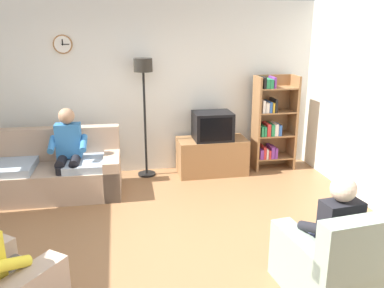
{
  "coord_description": "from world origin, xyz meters",
  "views": [
    {
      "loc": [
        -0.4,
        -3.73,
        2.31
      ],
      "look_at": [
        0.42,
        0.64,
        0.99
      ],
      "focal_mm": 37.41,
      "sensor_mm": 36.0,
      "label": 1
    }
  ],
  "objects_px": {
    "tv": "(213,126)",
    "person_in_right_armchair": "(332,228)",
    "person_on_couch": "(68,148)",
    "tv_stand": "(212,156)",
    "couch": "(52,173)",
    "floor_lamp": "(144,85)",
    "armchair_near_bookshelf": "(335,265)",
    "bookshelf": "(271,123)"
  },
  "relations": [
    {
      "from": "tv_stand",
      "to": "person_in_right_armchair",
      "type": "distance_m",
      "value": 3.15
    },
    {
      "from": "couch",
      "to": "tv_stand",
      "type": "bearing_deg",
      "value": 9.75
    },
    {
      "from": "tv",
      "to": "person_on_couch",
      "type": "bearing_deg",
      "value": -166.91
    },
    {
      "from": "tv_stand",
      "to": "couch",
      "type": "bearing_deg",
      "value": -170.25
    },
    {
      "from": "couch",
      "to": "bookshelf",
      "type": "height_order",
      "value": "bookshelf"
    },
    {
      "from": "person_on_couch",
      "to": "person_in_right_armchair",
      "type": "height_order",
      "value": "person_on_couch"
    },
    {
      "from": "tv",
      "to": "person_in_right_armchair",
      "type": "height_order",
      "value": "person_in_right_armchair"
    },
    {
      "from": "couch",
      "to": "tv",
      "type": "distance_m",
      "value": 2.49
    },
    {
      "from": "armchair_near_bookshelf",
      "to": "person_in_right_armchair",
      "type": "height_order",
      "value": "person_in_right_armchair"
    },
    {
      "from": "bookshelf",
      "to": "floor_lamp",
      "type": "xyz_separation_m",
      "value": [
        -2.07,
        0.03,
        0.67
      ]
    },
    {
      "from": "tv",
      "to": "person_in_right_armchair",
      "type": "distance_m",
      "value": 3.11
    },
    {
      "from": "tv_stand",
      "to": "floor_lamp",
      "type": "bearing_deg",
      "value": 174.63
    },
    {
      "from": "couch",
      "to": "tv_stand",
      "type": "xyz_separation_m",
      "value": [
        2.42,
        0.42,
        -0.03
      ]
    },
    {
      "from": "tv_stand",
      "to": "floor_lamp",
      "type": "xyz_separation_m",
      "value": [
        -1.05,
        0.1,
        1.16
      ]
    },
    {
      "from": "armchair_near_bookshelf",
      "to": "person_in_right_armchair",
      "type": "xyz_separation_m",
      "value": [
        -0.01,
        0.09,
        0.32
      ]
    },
    {
      "from": "tv_stand",
      "to": "person_in_right_armchair",
      "type": "bearing_deg",
      "value": -83.65
    },
    {
      "from": "floor_lamp",
      "to": "armchair_near_bookshelf",
      "type": "height_order",
      "value": "floor_lamp"
    },
    {
      "from": "floor_lamp",
      "to": "armchair_near_bookshelf",
      "type": "bearing_deg",
      "value": -66.86
    },
    {
      "from": "tv_stand",
      "to": "tv",
      "type": "relative_size",
      "value": 1.83
    },
    {
      "from": "tv",
      "to": "person_in_right_armchair",
      "type": "bearing_deg",
      "value": -83.6
    },
    {
      "from": "person_in_right_armchair",
      "to": "armchair_near_bookshelf",
      "type": "bearing_deg",
      "value": -83.65
    },
    {
      "from": "couch",
      "to": "floor_lamp",
      "type": "xyz_separation_m",
      "value": [
        1.36,
        0.51,
        1.14
      ]
    },
    {
      "from": "couch",
      "to": "armchair_near_bookshelf",
      "type": "height_order",
      "value": "same"
    },
    {
      "from": "person_on_couch",
      "to": "floor_lamp",
      "type": "bearing_deg",
      "value": 29.57
    },
    {
      "from": "tv_stand",
      "to": "tv",
      "type": "xyz_separation_m",
      "value": [
        -0.0,
        -0.02,
        0.51
      ]
    },
    {
      "from": "armchair_near_bookshelf",
      "to": "person_on_couch",
      "type": "height_order",
      "value": "person_on_couch"
    },
    {
      "from": "bookshelf",
      "to": "person_in_right_armchair",
      "type": "height_order",
      "value": "bookshelf"
    },
    {
      "from": "tv",
      "to": "bookshelf",
      "type": "bearing_deg",
      "value": 5.22
    },
    {
      "from": "person_in_right_armchair",
      "to": "person_on_couch",
      "type": "bearing_deg",
      "value": 134.04
    },
    {
      "from": "bookshelf",
      "to": "armchair_near_bookshelf",
      "type": "relative_size",
      "value": 1.61
    },
    {
      "from": "tv",
      "to": "bookshelf",
      "type": "distance_m",
      "value": 1.02
    },
    {
      "from": "bookshelf",
      "to": "person_on_couch",
      "type": "distance_m",
      "value": 3.23
    },
    {
      "from": "tv_stand",
      "to": "person_on_couch",
      "type": "bearing_deg",
      "value": -166.3
    },
    {
      "from": "armchair_near_bookshelf",
      "to": "floor_lamp",
      "type": "bearing_deg",
      "value": 113.14
    },
    {
      "from": "couch",
      "to": "person_on_couch",
      "type": "distance_m",
      "value": 0.48
    },
    {
      "from": "tv",
      "to": "person_on_couch",
      "type": "relative_size",
      "value": 0.48
    },
    {
      "from": "tv",
      "to": "bookshelf",
      "type": "xyz_separation_m",
      "value": [
        1.02,
        0.09,
        -0.01
      ]
    },
    {
      "from": "armchair_near_bookshelf",
      "to": "couch",
      "type": "bearing_deg",
      "value": 134.87
    },
    {
      "from": "person_on_couch",
      "to": "person_in_right_armchair",
      "type": "distance_m",
      "value": 3.6
    },
    {
      "from": "tv",
      "to": "bookshelf",
      "type": "height_order",
      "value": "bookshelf"
    },
    {
      "from": "tv",
      "to": "person_on_couch",
      "type": "distance_m",
      "value": 2.21
    },
    {
      "from": "floor_lamp",
      "to": "bookshelf",
      "type": "bearing_deg",
      "value": -0.85
    }
  ]
}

